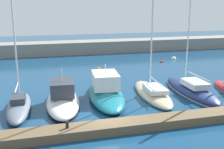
{
  "coord_description": "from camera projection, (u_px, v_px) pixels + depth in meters",
  "views": [
    {
      "loc": [
        -4.22,
        -17.27,
        7.89
      ],
      "look_at": [
        2.13,
        5.8,
        1.93
      ],
      "focal_mm": 44.87,
      "sensor_mm": 36.0,
      "label": 1
    }
  ],
  "objects": [
    {
      "name": "sailboat_navy_seventh",
      "position": [
        191.0,
        89.0,
        25.67
      ],
      "size": [
        2.67,
        8.9,
        14.67
      ],
      "rotation": [
        0.0,
        0.0,
        1.54
      ],
      "color": "navy",
      "rests_on": "ground_plane"
    },
    {
      "name": "dock_bollard",
      "position": [
        67.0,
        125.0,
        17.05
      ],
      "size": [
        0.2,
        0.2,
        0.44
      ],
      "primitive_type": "cylinder",
      "color": "black",
      "rests_on": "dock_pier"
    },
    {
      "name": "dock_pier",
      "position": [
        109.0,
        127.0,
        17.86
      ],
      "size": [
        32.72,
        1.51,
        0.58
      ],
      "primitive_type": "cube",
      "color": "brown",
      "rests_on": "ground_plane"
    },
    {
      "name": "ground_plane",
      "position": [
        105.0,
        124.0,
        19.15
      ],
      "size": [
        120.0,
        120.0,
        0.0
      ],
      "primitive_type": "plane",
      "color": "navy"
    },
    {
      "name": "breakwater_seawall",
      "position": [
        62.0,
        48.0,
        46.26
      ],
      "size": [
        108.0,
        3.98,
        1.99
      ],
      "primitive_type": "cube",
      "color": "gray",
      "rests_on": "ground_plane"
    },
    {
      "name": "mooring_buoy_red",
      "position": [
        162.0,
        62.0,
        39.68
      ],
      "size": [
        0.52,
        0.52,
        0.52
      ],
      "primitive_type": "sphere",
      "color": "red",
      "rests_on": "ground_plane"
    },
    {
      "name": "sailboat_sand_sixth",
      "position": [
        152.0,
        92.0,
        25.02
      ],
      "size": [
        3.07,
        8.3,
        14.75
      ],
      "rotation": [
        0.0,
        0.0,
        1.48
      ],
      "color": "beige",
      "rests_on": "ground_plane"
    },
    {
      "name": "motorboat_teal_fifth",
      "position": [
        106.0,
        91.0,
        24.17
      ],
      "size": [
        3.81,
        9.04,
        3.25
      ],
      "rotation": [
        0.0,
        0.0,
        1.46
      ],
      "color": "#19707F",
      "rests_on": "ground_plane"
    },
    {
      "name": "mooring_buoy_white",
      "position": [
        174.0,
        59.0,
        41.88
      ],
      "size": [
        0.79,
        0.79,
        0.79
      ],
      "primitive_type": "sphere",
      "color": "white",
      "rests_on": "ground_plane"
    },
    {
      "name": "motorboat_white_fourth",
      "position": [
        63.0,
        99.0,
        22.62
      ],
      "size": [
        3.33,
        8.01,
        3.31
      ],
      "rotation": [
        0.0,
        0.0,
        1.48
      ],
      "color": "white",
      "rests_on": "ground_plane"
    },
    {
      "name": "sailboat_slate_third",
      "position": [
        19.0,
        105.0,
        21.5
      ],
      "size": [
        1.94,
        7.08,
        14.05
      ],
      "rotation": [
        0.0,
        0.0,
        1.54
      ],
      "color": "slate",
      "rests_on": "ground_plane"
    },
    {
      "name": "mooring_buoy_orange",
      "position": [
        99.0,
        70.0,
        35.2
      ],
      "size": [
        0.57,
        0.57,
        0.57
      ],
      "primitive_type": "sphere",
      "color": "orange",
      "rests_on": "ground_plane"
    }
  ]
}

